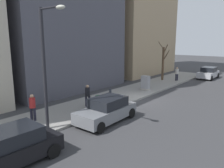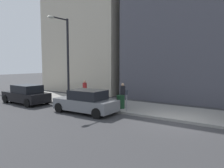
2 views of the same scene
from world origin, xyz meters
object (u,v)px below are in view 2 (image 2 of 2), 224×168
object	(u,v)px
streetlamp	(65,53)
trash_bin	(121,102)
parked_car_black	(26,95)
office_tower_right	(101,18)
parked_car_grey	(86,102)
parking_meter	(127,98)
pedestrian_midblock	(123,93)
pedestrian_far_corner	(85,89)

from	to	relation	value
streetlamp	trash_bin	size ratio (longest dim) A/B	7.22
parked_car_black	office_tower_right	xyz separation A→B (m)	(11.79, 1.41, 8.16)
parked_car_grey	streetlamp	size ratio (longest dim) A/B	0.65
parked_car_black	office_tower_right	bearing A→B (deg)	8.70
trash_bin	parking_meter	bearing A→B (deg)	-121.26
parked_car_black	pedestrian_midblock	world-z (taller)	pedestrian_midblock
pedestrian_midblock	office_tower_right	xyz separation A→B (m)	(8.86, 8.73, 7.80)
parking_meter	office_tower_right	world-z (taller)	office_tower_right
parking_meter	pedestrian_midblock	bearing A→B (deg)	40.04
parking_meter	parked_car_black	bearing A→B (deg)	101.08
parked_car_black	trash_bin	size ratio (longest dim) A/B	4.73
pedestrian_far_corner	trash_bin	bearing A→B (deg)	-129.11
parking_meter	trash_bin	bearing A→B (deg)	58.74
pedestrian_far_corner	parked_car_grey	bearing A→B (deg)	-159.44
parked_car_grey	office_tower_right	bearing A→B (deg)	32.01
trash_bin	pedestrian_far_corner	distance (m)	4.71
parked_car_grey	pedestrian_far_corner	distance (m)	4.54
parking_meter	pedestrian_far_corner	world-z (taller)	pedestrian_far_corner
parked_car_grey	pedestrian_far_corner	bearing A→B (deg)	41.20
parked_car_grey	trash_bin	world-z (taller)	parked_car_grey
pedestrian_midblock	office_tower_right	world-z (taller)	office_tower_right
trash_bin	office_tower_right	xyz separation A→B (m)	(9.69, 9.06, 8.29)
pedestrian_far_corner	office_tower_right	bearing A→B (deg)	6.99
pedestrian_far_corner	parked_car_black	bearing A→B (deg)	115.72
parked_car_grey	pedestrian_midblock	world-z (taller)	pedestrian_midblock
parked_car_grey	pedestrian_far_corner	size ratio (longest dim) A/B	2.55
parked_car_black	trash_bin	bearing A→B (deg)	-72.80
streetlamp	pedestrian_midblock	distance (m)	5.41
streetlamp	pedestrian_far_corner	world-z (taller)	streetlamp
parked_car_grey	streetlamp	world-z (taller)	streetlamp
parked_car_black	pedestrian_midblock	size ratio (longest dim) A/B	2.56
streetlamp	trash_bin	world-z (taller)	streetlamp
parked_car_grey	trash_bin	xyz separation A→B (m)	(1.95, -1.42, -0.14)
parked_car_black	parking_meter	size ratio (longest dim) A/B	3.15
parked_car_black	streetlamp	distance (m)	4.69
streetlamp	pedestrian_far_corner	bearing A→B (deg)	-4.77
parked_car_grey	trash_bin	bearing A→B (deg)	-37.31
parking_meter	trash_bin	size ratio (longest dim) A/B	1.50
trash_bin	office_tower_right	bearing A→B (deg)	43.07
parked_car_grey	parking_meter	distance (m)	2.65
parking_meter	pedestrian_midblock	xyz separation A→B (m)	(1.28, 1.08, 0.11)
parking_meter	streetlamp	bearing A→B (deg)	91.78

